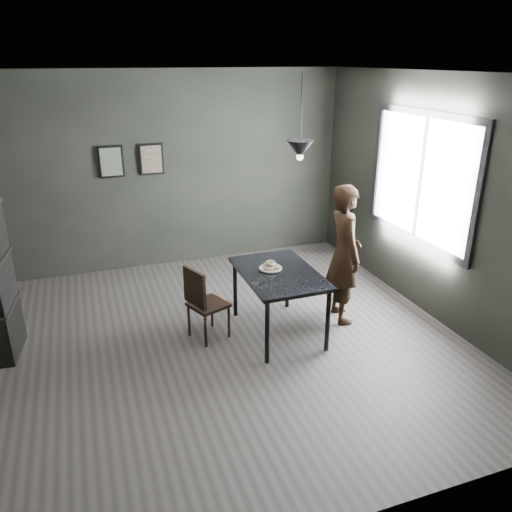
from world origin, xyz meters
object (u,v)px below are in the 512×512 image
object	(u,v)px
white_plate	(270,269)
pendant_lamp	(300,149)
woman	(344,254)
cafe_table	(279,278)
wood_chair	(202,299)

from	to	relation	value
white_plate	pendant_lamp	world-z (taller)	pendant_lamp
white_plate	woman	size ratio (longest dim) A/B	0.14
cafe_table	white_plate	world-z (taller)	white_plate
wood_chair	pendant_lamp	xyz separation A→B (m)	(1.09, -0.04, 1.56)
pendant_lamp	woman	bearing A→B (deg)	-3.63
white_plate	pendant_lamp	distance (m)	1.33
cafe_table	wood_chair	distance (m)	0.87
white_plate	pendant_lamp	xyz separation A→B (m)	(0.32, 0.01, 1.29)
cafe_table	white_plate	bearing A→B (deg)	125.86
wood_chair	cafe_table	bearing A→B (deg)	-30.98
wood_chair	woman	bearing A→B (deg)	-24.11
woman	pendant_lamp	size ratio (longest dim) A/B	1.90
white_plate	wood_chair	distance (m)	0.82
cafe_table	woman	world-z (taller)	woman
cafe_table	wood_chair	bearing A→B (deg)	170.47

